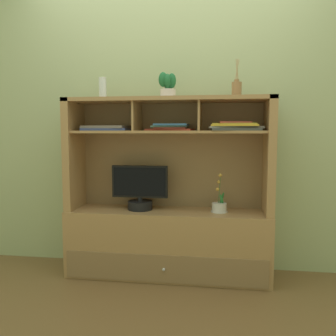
{
  "coord_description": "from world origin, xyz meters",
  "views": [
    {
      "loc": [
        0.41,
        -2.78,
        1.16
      ],
      "look_at": [
        0.0,
        0.0,
        0.87
      ],
      "focal_mm": 38.24,
      "sensor_mm": 36.0,
      "label": 1
    }
  ],
  "objects_px": {
    "tv_monitor": "(140,191)",
    "potted_orchid": "(219,206)",
    "magazine_stack_right": "(106,128)",
    "potted_succulent": "(168,87)",
    "magazine_stack_left": "(235,127)",
    "ceramic_vase": "(103,88)",
    "media_console": "(168,222)",
    "diffuser_bottle": "(237,89)",
    "magazine_stack_centre": "(170,127)"
  },
  "relations": [
    {
      "from": "tv_monitor",
      "to": "potted_orchid",
      "type": "relative_size",
      "value": 1.48
    },
    {
      "from": "tv_monitor",
      "to": "potted_orchid",
      "type": "bearing_deg",
      "value": 0.01
    },
    {
      "from": "tv_monitor",
      "to": "magazine_stack_right",
      "type": "relative_size",
      "value": 1.2
    },
    {
      "from": "tv_monitor",
      "to": "potted_succulent",
      "type": "height_order",
      "value": "potted_succulent"
    },
    {
      "from": "magazine_stack_left",
      "to": "ceramic_vase",
      "type": "bearing_deg",
      "value": 178.05
    },
    {
      "from": "potted_orchid",
      "to": "magazine_stack_left",
      "type": "xyz_separation_m",
      "value": [
        0.11,
        -0.04,
        0.62
      ]
    },
    {
      "from": "ceramic_vase",
      "to": "magazine_stack_right",
      "type": "bearing_deg",
      "value": 0.82
    },
    {
      "from": "tv_monitor",
      "to": "magazine_stack_right",
      "type": "bearing_deg",
      "value": -179.95
    },
    {
      "from": "media_console",
      "to": "diffuser_bottle",
      "type": "xyz_separation_m",
      "value": [
        0.52,
        -0.02,
        1.04
      ]
    },
    {
      "from": "media_console",
      "to": "magazine_stack_right",
      "type": "bearing_deg",
      "value": -178.33
    },
    {
      "from": "tv_monitor",
      "to": "diffuser_bottle",
      "type": "bearing_deg",
      "value": -0.39
    },
    {
      "from": "magazine_stack_centre",
      "to": "diffuser_bottle",
      "type": "xyz_separation_m",
      "value": [
        0.5,
        0.0,
        0.29
      ]
    },
    {
      "from": "potted_orchid",
      "to": "potted_succulent",
      "type": "bearing_deg",
      "value": 179.8
    },
    {
      "from": "tv_monitor",
      "to": "diffuser_bottle",
      "type": "height_order",
      "value": "diffuser_bottle"
    },
    {
      "from": "potted_orchid",
      "to": "magazine_stack_centre",
      "type": "bearing_deg",
      "value": -178.9
    },
    {
      "from": "ceramic_vase",
      "to": "potted_orchid",
      "type": "bearing_deg",
      "value": 0.04
    },
    {
      "from": "potted_succulent",
      "to": "ceramic_vase",
      "type": "height_order",
      "value": "potted_succulent"
    },
    {
      "from": "media_console",
      "to": "tv_monitor",
      "type": "height_order",
      "value": "media_console"
    },
    {
      "from": "magazine_stack_left",
      "to": "ceramic_vase",
      "type": "relative_size",
      "value": 2.49
    },
    {
      "from": "magazine_stack_right",
      "to": "diffuser_bottle",
      "type": "bearing_deg",
      "value": -0.28
    },
    {
      "from": "magazine_stack_centre",
      "to": "magazine_stack_right",
      "type": "bearing_deg",
      "value": 179.22
    },
    {
      "from": "potted_succulent",
      "to": "media_console",
      "type": "bearing_deg",
      "value": 76.75
    },
    {
      "from": "potted_succulent",
      "to": "magazine_stack_left",
      "type": "bearing_deg",
      "value": -4.14
    },
    {
      "from": "ceramic_vase",
      "to": "magazine_stack_left",
      "type": "bearing_deg",
      "value": -1.95
    },
    {
      "from": "tv_monitor",
      "to": "ceramic_vase",
      "type": "height_order",
      "value": "ceramic_vase"
    },
    {
      "from": "magazine_stack_left",
      "to": "diffuser_bottle",
      "type": "xyz_separation_m",
      "value": [
        0.01,
        0.03,
        0.28
      ]
    },
    {
      "from": "media_console",
      "to": "magazine_stack_right",
      "type": "height_order",
      "value": "media_console"
    },
    {
      "from": "magazine_stack_right",
      "to": "diffuser_bottle",
      "type": "relative_size",
      "value": 1.35
    },
    {
      "from": "magazine_stack_centre",
      "to": "potted_orchid",
      "type": "bearing_deg",
      "value": 1.1
    },
    {
      "from": "magazine_stack_centre",
      "to": "potted_succulent",
      "type": "distance_m",
      "value": 0.31
    },
    {
      "from": "potted_orchid",
      "to": "ceramic_vase",
      "type": "xyz_separation_m",
      "value": [
        -0.93,
        -0.0,
        0.93
      ]
    },
    {
      "from": "diffuser_bottle",
      "to": "ceramic_vase",
      "type": "distance_m",
      "value": 1.05
    },
    {
      "from": "media_console",
      "to": "magazine_stack_centre",
      "type": "height_order",
      "value": "media_console"
    },
    {
      "from": "tv_monitor",
      "to": "magazine_stack_left",
      "type": "relative_size",
      "value": 1.09
    },
    {
      "from": "media_console",
      "to": "potted_succulent",
      "type": "height_order",
      "value": "potted_succulent"
    },
    {
      "from": "tv_monitor",
      "to": "diffuser_bottle",
      "type": "xyz_separation_m",
      "value": [
        0.75,
        -0.01,
        0.8
      ]
    },
    {
      "from": "magazine_stack_right",
      "to": "diffuser_bottle",
      "type": "height_order",
      "value": "diffuser_bottle"
    },
    {
      "from": "magazine_stack_left",
      "to": "potted_succulent",
      "type": "distance_m",
      "value": 0.6
    },
    {
      "from": "magazine_stack_centre",
      "to": "magazine_stack_right",
      "type": "xyz_separation_m",
      "value": [
        -0.52,
        0.01,
        -0.01
      ]
    },
    {
      "from": "magazine_stack_right",
      "to": "magazine_stack_centre",
      "type": "bearing_deg",
      "value": -0.78
    },
    {
      "from": "magazine_stack_right",
      "to": "ceramic_vase",
      "type": "bearing_deg",
      "value": -179.18
    },
    {
      "from": "magazine_stack_centre",
      "to": "ceramic_vase",
      "type": "xyz_separation_m",
      "value": [
        -0.54,
        0.01,
        0.31
      ]
    },
    {
      "from": "media_console",
      "to": "potted_orchid",
      "type": "xyz_separation_m",
      "value": [
        0.41,
        -0.01,
        0.14
      ]
    },
    {
      "from": "potted_succulent",
      "to": "ceramic_vase",
      "type": "xyz_separation_m",
      "value": [
        -0.52,
        -0.0,
        -0.0
      ]
    },
    {
      "from": "magazine_stack_centre",
      "to": "magazine_stack_right",
      "type": "distance_m",
      "value": 0.52
    },
    {
      "from": "media_console",
      "to": "magazine_stack_left",
      "type": "xyz_separation_m",
      "value": [
        0.52,
        -0.05,
        0.76
      ]
    },
    {
      "from": "magazine_stack_centre",
      "to": "potted_succulent",
      "type": "relative_size",
      "value": 1.93
    },
    {
      "from": "potted_orchid",
      "to": "magazine_stack_right",
      "type": "height_order",
      "value": "magazine_stack_right"
    },
    {
      "from": "potted_orchid",
      "to": "media_console",
      "type": "bearing_deg",
      "value": 178.0
    },
    {
      "from": "magazine_stack_right",
      "to": "potted_succulent",
      "type": "height_order",
      "value": "potted_succulent"
    }
  ]
}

